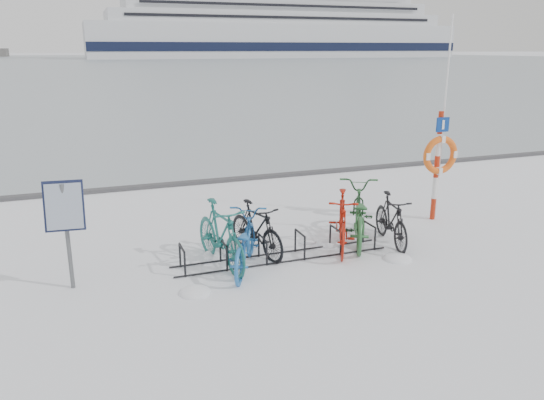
# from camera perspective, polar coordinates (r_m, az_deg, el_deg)

# --- Properties ---
(ground) EXTENTS (900.00, 900.00, 0.00)m
(ground) POSITION_cam_1_polar(r_m,az_deg,el_deg) (9.68, 1.02, -6.27)
(ground) COLOR white
(ground) RESTS_ON ground
(ice_sheet) EXTENTS (400.00, 298.00, 0.02)m
(ice_sheet) POSITION_cam_1_polar(r_m,az_deg,el_deg) (163.43, -19.47, 13.88)
(ice_sheet) COLOR #949FA7
(ice_sheet) RESTS_ON ground
(quay_edge) EXTENTS (400.00, 0.25, 0.10)m
(quay_edge) POSITION_cam_1_polar(r_m,az_deg,el_deg) (15.06, -7.05, 1.99)
(quay_edge) COLOR #3F3F42
(quay_edge) RESTS_ON ground
(bike_rack) EXTENTS (4.00, 0.48, 0.46)m
(bike_rack) POSITION_cam_1_polar(r_m,az_deg,el_deg) (9.61, 1.03, -5.27)
(bike_rack) COLOR black
(bike_rack) RESTS_ON ground
(info_board) EXTENTS (0.61, 0.28, 1.75)m
(info_board) POSITION_cam_1_polar(r_m,az_deg,el_deg) (8.66, -21.40, -1.24)
(info_board) COLOR #595B5E
(info_board) RESTS_ON ground
(lifebuoy_station) EXTENTS (0.84, 0.23, 4.35)m
(lifebuoy_station) POSITION_cam_1_polar(r_m,az_deg,el_deg) (11.96, 17.59, 4.61)
(lifebuoy_station) COLOR #AC250D
(lifebuoy_station) RESTS_ON ground
(cruise_ferry) EXTENTS (143.62, 27.07, 47.19)m
(cruise_ferry) POSITION_cam_1_polar(r_m,az_deg,el_deg) (215.24, 0.50, 18.48)
(cruise_ferry) COLOR silver
(cruise_ferry) RESTS_ON ground
(bike_0) EXTENTS (0.85, 1.99, 1.16)m
(bike_0) POSITION_cam_1_polar(r_m,az_deg,el_deg) (9.25, -5.57, -3.57)
(bike_0) COLOR #1A5F59
(bike_0) RESTS_ON ground
(bike_1) EXTENTS (1.42, 1.99, 0.99)m
(bike_1) POSITION_cam_1_polar(r_m,az_deg,el_deg) (9.10, -3.01, -4.40)
(bike_1) COLOR #2465AB
(bike_1) RESTS_ON ground
(bike_2) EXTENTS (0.91, 1.74, 1.01)m
(bike_2) POSITION_cam_1_polar(r_m,az_deg,el_deg) (9.74, -1.70, -2.95)
(bike_2) COLOR black
(bike_2) RESTS_ON ground
(bike_3) EXTENTS (1.28, 1.90, 1.12)m
(bike_3) POSITION_cam_1_polar(r_m,az_deg,el_deg) (10.06, 7.56, -2.15)
(bike_3) COLOR #A5190B
(bike_3) RESTS_ON ground
(bike_4) EXTENTS (1.71, 2.32, 1.16)m
(bike_4) POSITION_cam_1_polar(r_m,az_deg,el_deg) (10.51, 9.27, -1.29)
(bike_4) COLOR #295E30
(bike_4) RESTS_ON ground
(bike_5) EXTENTS (0.80, 1.74, 1.01)m
(bike_5) POSITION_cam_1_polar(r_m,az_deg,el_deg) (10.51, 12.71, -1.92)
(bike_5) COLOR black
(bike_5) RESTS_ON ground
(snow_drifts) EXTENTS (4.24, 1.92, 0.19)m
(snow_drifts) POSITION_cam_1_polar(r_m,az_deg,el_deg) (9.64, 2.86, -6.39)
(snow_drifts) COLOR white
(snow_drifts) RESTS_ON ground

